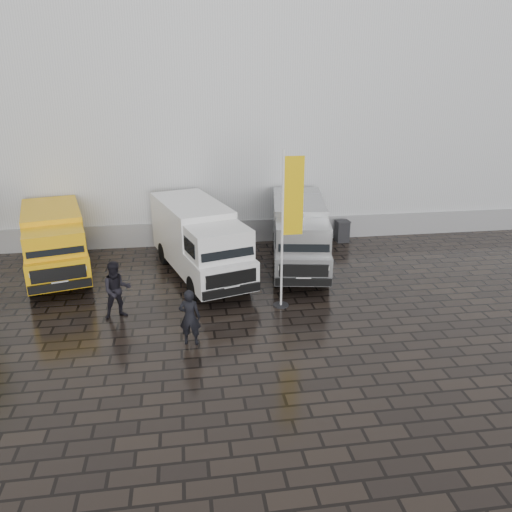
{
  "coord_description": "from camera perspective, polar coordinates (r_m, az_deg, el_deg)",
  "views": [
    {
      "loc": [
        -2.54,
        -12.94,
        7.1
      ],
      "look_at": [
        -0.31,
        2.2,
        1.44
      ],
      "focal_mm": 35.0,
      "sensor_mm": 36.0,
      "label": 1
    }
  ],
  "objects": [
    {
      "name": "ground",
      "position": [
        14.98,
        2.41,
        -8.02
      ],
      "size": [
        120.0,
        120.0,
        0.0
      ],
      "primitive_type": "plane",
      "color": "black",
      "rests_on": "ground"
    },
    {
      "name": "person_tent",
      "position": [
        15.69,
        -15.61,
        -3.76
      ],
      "size": [
        1.03,
        0.89,
        1.8
      ],
      "primitive_type": "imported",
      "rotation": [
        0.0,
        0.0,
        0.27
      ],
      "color": "black",
      "rests_on": "ground"
    },
    {
      "name": "wheelie_bin",
      "position": [
        22.46,
        9.82,
        2.83
      ],
      "size": [
        0.59,
        0.59,
        0.95
      ],
      "primitive_type": "cube",
      "rotation": [
        0.0,
        0.0,
        0.03
      ],
      "color": "black",
      "rests_on": "ground"
    },
    {
      "name": "flagpole",
      "position": [
        15.25,
        3.72,
        3.86
      ],
      "size": [
        0.88,
        0.5,
        5.01
      ],
      "color": "black",
      "rests_on": "ground"
    },
    {
      "name": "van_silver",
      "position": [
        19.07,
        4.94,
        2.33
      ],
      "size": [
        2.86,
        5.98,
        2.49
      ],
      "primitive_type": null,
      "rotation": [
        0.0,
        0.0,
        -0.17
      ],
      "color": "#9FA1A3",
      "rests_on": "ground"
    },
    {
      "name": "van_yellow",
      "position": [
        19.6,
        -21.98,
        1.24
      ],
      "size": [
        3.2,
        5.51,
        2.39
      ],
      "primitive_type": null,
      "rotation": [
        0.0,
        0.0,
        0.25
      ],
      "color": "#FFB60D",
      "rests_on": "ground"
    },
    {
      "name": "van_white",
      "position": [
        18.2,
        -6.45,
        1.58
      ],
      "size": [
        3.62,
        6.31,
        2.6
      ],
      "primitive_type": null,
      "rotation": [
        0.0,
        0.0,
        0.29
      ],
      "color": "white",
      "rests_on": "ground"
    },
    {
      "name": "hall_plinth",
      "position": [
        22.37,
        3.7,
        3.09
      ],
      "size": [
        44.0,
        0.15,
        1.0
      ],
      "primitive_type": "cube",
      "color": "gray",
      "rests_on": "ground"
    },
    {
      "name": "person_front",
      "position": [
        13.82,
        -7.57,
        -6.95
      ],
      "size": [
        0.66,
        0.5,
        1.63
      ],
      "primitive_type": "imported",
      "rotation": [
        0.0,
        0.0,
        2.94
      ],
      "color": "black",
      "rests_on": "ground"
    },
    {
      "name": "exhibition_hall",
      "position": [
        29.31,
        0.54,
        18.14
      ],
      "size": [
        44.0,
        16.0,
        12.0
      ],
      "primitive_type": "cube",
      "color": "silver",
      "rests_on": "ground"
    }
  ]
}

